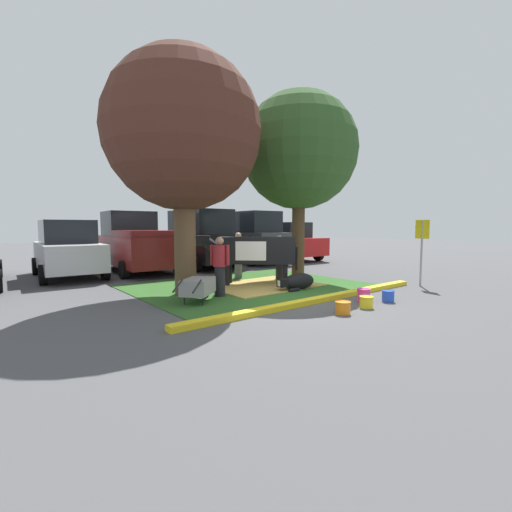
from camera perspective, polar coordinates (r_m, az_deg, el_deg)
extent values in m
plane|color=#4C4C4F|center=(8.48, 5.48, -7.38)|extent=(80.00, 80.00, 0.00)
cube|color=#2D5B23|center=(10.44, -1.02, -4.97)|extent=(6.58, 5.20, 0.02)
cube|color=yellow|center=(8.47, 10.54, -7.04)|extent=(7.78, 0.24, 0.12)
cube|color=tan|center=(10.42, 1.04, -4.91)|extent=(3.24, 2.46, 0.04)
cylinder|color=brown|center=(9.22, -11.65, 2.34)|extent=(0.56, 0.56, 2.81)
sphere|color=#4C281E|center=(9.52, -11.96, 19.47)|extent=(4.01, 4.01, 4.01)
cylinder|color=#4C3823|center=(11.73, 6.99, 3.28)|extent=(0.42, 0.42, 2.95)
sphere|color=#2D5123|center=(11.99, 7.14, 16.86)|extent=(3.83, 3.83, 3.83)
cube|color=black|center=(10.42, 0.12, 0.97)|extent=(2.16, 2.08, 0.80)
cube|color=white|center=(10.43, -0.70, 0.97)|extent=(1.15, 1.14, 0.56)
cylinder|color=black|center=(10.59, -7.08, 1.54)|extent=(0.68, 0.67, 0.58)
cube|color=black|center=(10.65, -8.78, 2.51)|extent=(0.50, 0.49, 0.32)
cube|color=white|center=(10.70, -9.82, 2.29)|extent=(0.22, 0.23, 0.20)
cylinder|color=black|center=(10.35, -4.76, -3.21)|extent=(0.14, 0.14, 0.69)
cylinder|color=black|center=(10.83, -4.35, -2.85)|extent=(0.14, 0.14, 0.69)
cylinder|color=black|center=(10.22, 4.85, -3.31)|extent=(0.14, 0.14, 0.69)
cylinder|color=black|center=(10.71, 4.83, -2.94)|extent=(0.14, 0.14, 0.69)
cylinder|color=black|center=(10.42, 6.71, -0.44)|extent=(0.06, 0.06, 0.70)
ellipsoid|color=black|center=(9.91, 7.09, -4.20)|extent=(1.12, 0.52, 0.48)
cube|color=black|center=(9.50, 4.46, -4.44)|extent=(0.29, 0.21, 0.22)
cube|color=silver|center=(9.43, 3.90, -4.52)|extent=(0.06, 0.10, 0.16)
cylinder|color=black|center=(9.57, 6.30, -5.61)|extent=(0.35, 0.11, 0.10)
cylinder|color=slate|center=(11.95, -2.93, -1.80)|extent=(0.26, 0.26, 0.81)
cylinder|color=maroon|center=(11.88, -2.94, 1.49)|extent=(0.34, 0.34, 0.56)
sphere|color=tan|center=(11.87, -2.95, 3.37)|extent=(0.22, 0.22, 0.22)
cylinder|color=maroon|center=(11.90, -1.89, 1.63)|extent=(0.09, 0.09, 0.53)
cylinder|color=maroon|center=(11.87, -4.00, 1.61)|extent=(0.09, 0.09, 0.53)
cylinder|color=black|center=(11.60, 3.92, -2.12)|extent=(0.26, 0.26, 0.77)
cylinder|color=#9E7F5B|center=(11.54, 3.94, 1.08)|extent=(0.34, 0.34, 0.53)
sphere|color=beige|center=(11.52, 3.95, 2.91)|extent=(0.21, 0.21, 0.21)
cylinder|color=#9E7F5B|center=(11.41, 4.84, 1.16)|extent=(0.09, 0.09, 0.50)
cylinder|color=#9E7F5B|center=(11.66, 3.05, 1.25)|extent=(0.09, 0.09, 0.50)
cylinder|color=black|center=(8.88, -5.98, -4.26)|extent=(0.26, 0.26, 0.78)
cylinder|color=maroon|center=(8.79, -6.02, 0.01)|extent=(0.34, 0.34, 0.54)
sphere|color=#8C664C|center=(8.77, -6.04, 2.45)|extent=(0.21, 0.21, 0.21)
cylinder|color=maroon|center=(8.89, -7.31, 0.22)|extent=(0.09, 0.09, 0.51)
cylinder|color=maroon|center=(8.70, -4.71, 0.14)|extent=(0.09, 0.09, 0.51)
cube|color=gray|center=(8.23, -9.57, -4.96)|extent=(1.07, 1.04, 0.36)
cylinder|color=black|center=(8.73, -8.42, -5.85)|extent=(0.34, 0.31, 0.36)
cylinder|color=black|center=(8.09, -11.75, -7.20)|extent=(0.04, 0.04, 0.24)
cylinder|color=black|center=(7.93, -8.78, -7.39)|extent=(0.04, 0.04, 0.24)
cylinder|color=black|center=(7.70, -12.79, -4.80)|extent=(0.43, 0.38, 0.23)
cylinder|color=black|center=(7.53, -9.70, -4.95)|extent=(0.43, 0.38, 0.23)
cylinder|color=#99999E|center=(11.51, 25.67, 0.35)|extent=(0.06, 0.06, 1.97)
cube|color=yellow|center=(11.49, 25.80, 4.00)|extent=(0.09, 0.44, 0.56)
cylinder|color=orange|center=(7.41, 14.15, -8.32)|extent=(0.31, 0.31, 0.25)
torus|color=orange|center=(7.38, 14.17, -7.37)|extent=(0.33, 0.33, 0.02)
cylinder|color=yellow|center=(8.08, 17.78, -7.30)|extent=(0.29, 0.29, 0.25)
torus|color=yellow|center=(8.06, 17.80, -6.43)|extent=(0.31, 0.31, 0.02)
cylinder|color=#EA3893|center=(8.66, 17.35, -6.27)|extent=(0.30, 0.30, 0.31)
torus|color=#EA3893|center=(8.63, 17.37, -5.25)|extent=(0.32, 0.32, 0.02)
cylinder|color=blue|center=(8.91, 21.00, -6.23)|extent=(0.28, 0.28, 0.26)
torus|color=blue|center=(8.89, 21.02, -5.40)|extent=(0.30, 0.30, 0.02)
cube|color=silver|center=(13.92, -28.62, 0.05)|extent=(1.99, 4.47, 0.90)
cube|color=black|center=(13.88, -28.76, 3.55)|extent=(1.68, 2.27, 0.80)
cylinder|color=black|center=(15.29, -32.62, -1.43)|extent=(0.25, 0.65, 0.64)
cylinder|color=black|center=(15.50, -25.97, -1.08)|extent=(0.25, 0.65, 0.64)
cylinder|color=black|center=(12.45, -31.75, -2.67)|extent=(0.25, 0.65, 0.64)
cylinder|color=black|center=(12.71, -23.64, -2.20)|extent=(0.25, 0.65, 0.64)
cube|color=maroon|center=(14.60, -19.13, 0.98)|extent=(2.23, 5.48, 1.10)
cube|color=black|center=(15.48, -20.28, 5.04)|extent=(1.92, 1.88, 1.00)
cube|color=maroon|center=(13.42, -17.67, 3.56)|extent=(2.01, 2.78, 0.24)
cylinder|color=black|center=(16.09, -24.34, -0.82)|extent=(0.25, 0.65, 0.64)
cylinder|color=black|center=(16.62, -17.58, -0.44)|extent=(0.25, 0.65, 0.64)
cylinder|color=black|center=(12.70, -21.02, -2.12)|extent=(0.25, 0.65, 0.64)
cylinder|color=black|center=(13.36, -12.72, -1.59)|extent=(0.25, 0.65, 0.64)
cube|color=black|center=(15.51, -9.22, 1.58)|extent=(2.10, 4.68, 1.20)
cube|color=black|center=(15.49, -9.28, 5.65)|extent=(1.81, 3.27, 1.00)
cylinder|color=black|center=(16.52, -14.50, -0.40)|extent=(0.25, 0.65, 0.64)
cylinder|color=black|center=(17.31, -8.65, -0.06)|extent=(0.25, 0.65, 0.64)
cylinder|color=black|center=(13.80, -9.87, -1.33)|extent=(0.25, 0.65, 0.64)
cylinder|color=black|center=(14.74, -3.24, -0.87)|extent=(0.25, 0.65, 0.64)
cube|color=#3D3D42|center=(17.20, -1.16, 1.96)|extent=(2.10, 4.68, 1.20)
cube|color=black|center=(17.18, -1.16, 5.63)|extent=(1.81, 3.27, 1.00)
cylinder|color=black|center=(17.99, -6.38, 0.15)|extent=(0.25, 0.65, 0.64)
cylinder|color=black|center=(19.00, -1.41, 0.43)|extent=(0.25, 0.65, 0.64)
cylinder|color=black|center=(15.48, -0.84, -0.59)|extent=(0.25, 0.65, 0.64)
cylinder|color=black|center=(16.65, 4.49, -0.22)|extent=(0.25, 0.65, 0.64)
cube|color=red|center=(18.84, 5.24, 1.74)|extent=(1.99, 4.47, 0.90)
cube|color=black|center=(18.82, 5.27, 4.33)|extent=(1.68, 2.27, 0.80)
cylinder|color=black|center=(19.41, 0.44, 0.53)|extent=(0.25, 0.65, 0.64)
cylinder|color=black|center=(20.54, 4.47, 0.75)|extent=(0.25, 0.65, 0.64)
cylinder|color=black|center=(17.21, 6.15, -0.06)|extent=(0.25, 0.65, 0.64)
cylinder|color=black|center=(18.47, 10.27, 0.22)|extent=(0.25, 0.65, 0.64)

